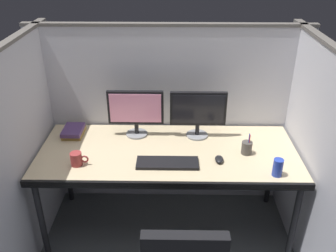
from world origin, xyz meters
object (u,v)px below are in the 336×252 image
object	(u,v)px
monitor_right	(198,111)
keyboard_main	(167,163)
desk	(168,157)
monitor_left	(136,110)
computer_mouse	(219,159)
coffee_mug	(77,159)
pen_cup	(247,148)
book_stack	(73,131)
soda_can	(278,167)

from	to	relation	value
monitor_right	keyboard_main	xyz separation A→B (m)	(-0.23, -0.40, -0.20)
desk	monitor_left	size ratio (longest dim) A/B	4.42
monitor_right	computer_mouse	xyz separation A→B (m)	(0.14, -0.36, -0.20)
monitor_right	desk	bearing A→B (deg)	-133.63
desk	coffee_mug	size ratio (longest dim) A/B	15.08
desk	computer_mouse	world-z (taller)	computer_mouse
keyboard_main	computer_mouse	xyz separation A→B (m)	(0.36, 0.04, 0.01)
monitor_left	computer_mouse	size ratio (longest dim) A/B	4.48
pen_cup	computer_mouse	bearing A→B (deg)	-152.43
monitor_left	pen_cup	bearing A→B (deg)	-17.79
monitor_right	pen_cup	distance (m)	0.46
desk	book_stack	bearing A→B (deg)	162.28
desk	book_stack	size ratio (longest dim) A/B	8.61
computer_mouse	desk	bearing A→B (deg)	161.22
desk	pen_cup	xyz separation A→B (m)	(0.57, -0.01, 0.10)
book_stack	pen_cup	xyz separation A→B (m)	(1.33, -0.26, 0.02)
monitor_right	keyboard_main	bearing A→B (deg)	-119.46
monitor_left	book_stack	distance (m)	0.53
monitor_right	coffee_mug	bearing A→B (deg)	-153.67
keyboard_main	pen_cup	size ratio (longest dim) A/B	2.64
monitor_left	book_stack	world-z (taller)	monitor_left
monitor_left	computer_mouse	world-z (taller)	monitor_left
monitor_right	coffee_mug	world-z (taller)	monitor_right
computer_mouse	coffee_mug	bearing A→B (deg)	-176.54
monitor_left	pen_cup	distance (m)	0.88
desk	monitor_left	world-z (taller)	monitor_left
book_stack	pen_cup	distance (m)	1.35
soda_can	book_stack	size ratio (longest dim) A/B	0.55
keyboard_main	book_stack	xyz separation A→B (m)	(-0.75, 0.41, 0.02)
monitor_left	book_stack	bearing A→B (deg)	-178.98
keyboard_main	monitor_right	bearing A→B (deg)	60.54
monitor_left	soda_can	size ratio (longest dim) A/B	3.52
monitor_left	coffee_mug	xyz separation A→B (m)	(-0.37, -0.43, -0.17)
monitor_left	soda_can	distance (m)	1.12
desk	computer_mouse	size ratio (longest dim) A/B	19.79
computer_mouse	book_stack	distance (m)	1.17
computer_mouse	coffee_mug	distance (m)	0.99
computer_mouse	book_stack	world-z (taller)	book_stack
soda_can	book_stack	world-z (taller)	soda_can
keyboard_main	book_stack	world-z (taller)	book_stack
book_stack	monitor_left	bearing A→B (deg)	1.02
desk	monitor_left	distance (m)	0.44
desk	keyboard_main	size ratio (longest dim) A/B	4.42
coffee_mug	desk	bearing A→B (deg)	16.35
monitor_right	coffee_mug	xyz separation A→B (m)	(-0.85, -0.42, -0.17)
desk	monitor_right	world-z (taller)	monitor_right
keyboard_main	book_stack	size ratio (longest dim) A/B	1.95
computer_mouse	book_stack	size ratio (longest dim) A/B	0.43
monitor_right	book_stack	xyz separation A→B (m)	(-0.98, 0.00, -0.19)
coffee_mug	book_stack	bearing A→B (deg)	107.02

